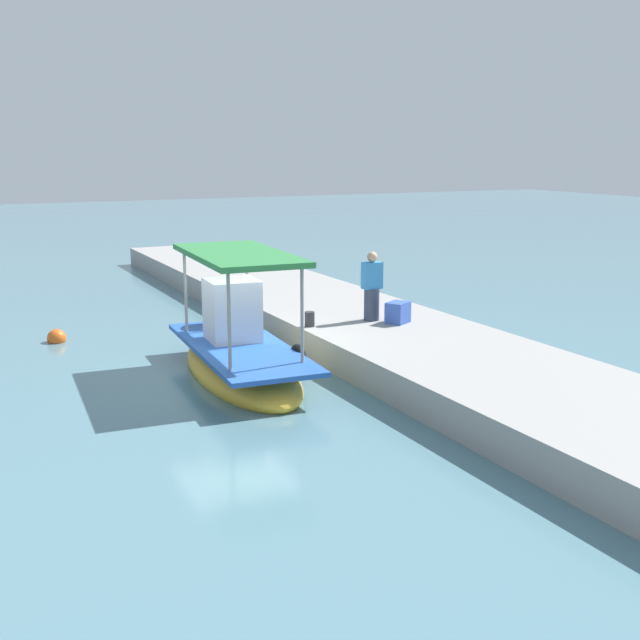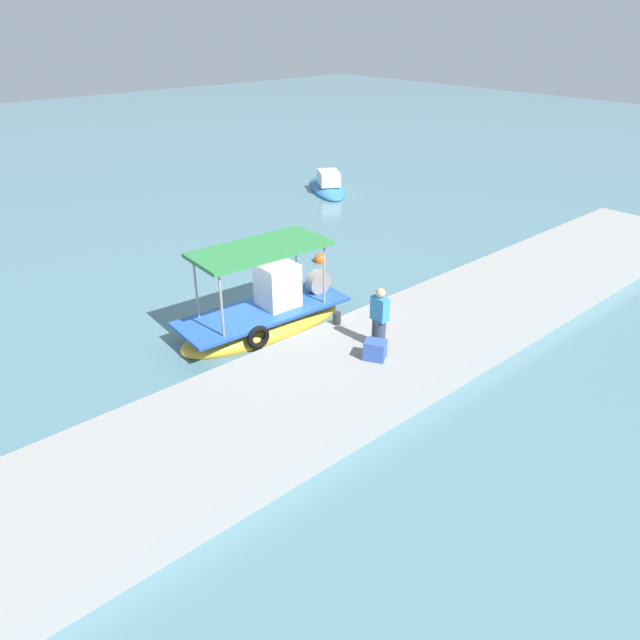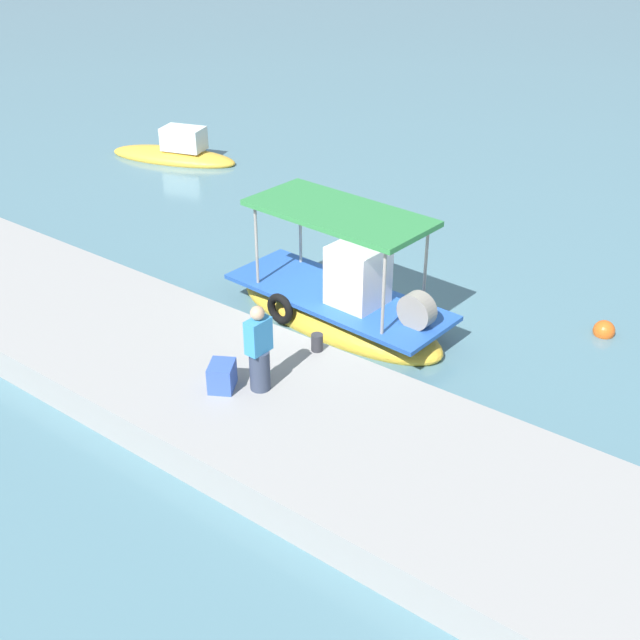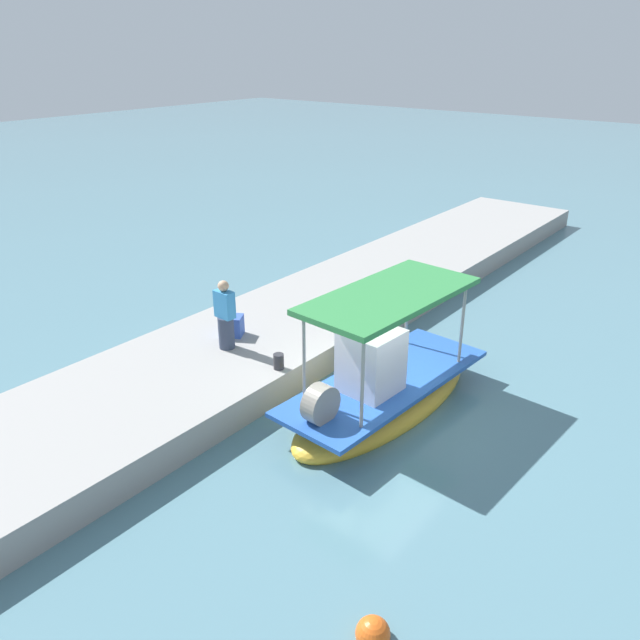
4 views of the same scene
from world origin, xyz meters
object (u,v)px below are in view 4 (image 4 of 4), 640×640
object	(u,v)px
mooring_bollard	(279,361)
cargo_crate	(231,326)
fisherman_near_bollard	(225,318)
marker_buoy	(373,634)
main_fishing_boat	(383,389)

from	to	relation	value
mooring_bollard	cargo_crate	distance (m)	2.20
fisherman_near_bollard	marker_buoy	bearing A→B (deg)	59.75
main_fishing_boat	fisherman_near_bollard	size ratio (longest dim) A/B	3.34
marker_buoy	main_fishing_boat	bearing A→B (deg)	-148.04
fisherman_near_bollard	mooring_bollard	xyz separation A→B (m)	(0.03, 1.70, -0.60)
fisherman_near_bollard	cargo_crate	world-z (taller)	fisherman_near_bollard
main_fishing_boat	mooring_bollard	xyz separation A→B (m)	(0.97, -2.17, 0.39)
mooring_bollard	cargo_crate	size ratio (longest dim) A/B	0.65
fisherman_near_bollard	marker_buoy	size ratio (longest dim) A/B	3.54
cargo_crate	mooring_bollard	bearing A→B (deg)	74.28
main_fishing_boat	fisherman_near_bollard	xyz separation A→B (m)	(0.94, -3.87, 0.99)
main_fishing_boat	mooring_bollard	world-z (taller)	main_fishing_boat
fisherman_near_bollard	cargo_crate	distance (m)	0.88
main_fishing_boat	mooring_bollard	size ratio (longest dim) A/B	15.95
mooring_bollard	marker_buoy	world-z (taller)	mooring_bollard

